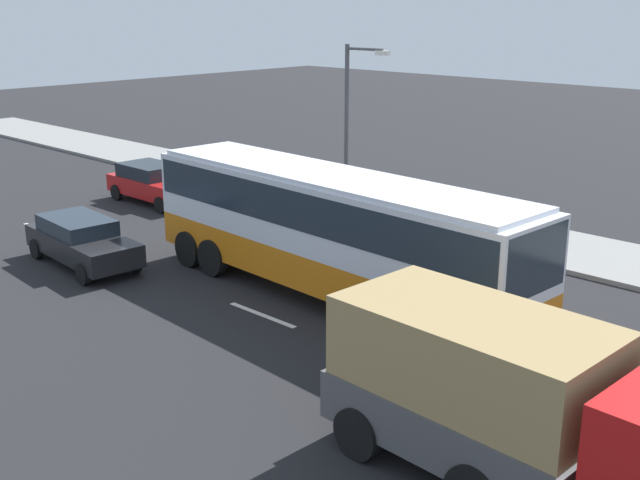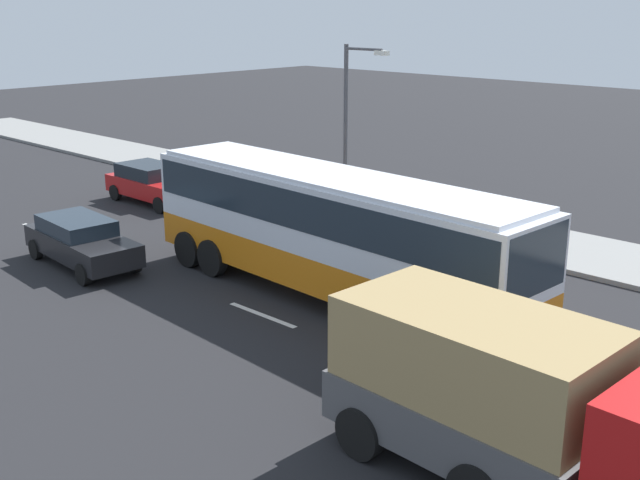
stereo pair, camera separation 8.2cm
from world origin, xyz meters
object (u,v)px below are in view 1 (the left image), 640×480
Objects in this scene: street_lamp at (351,117)px; cargo_truck at (528,406)px; car_red_compact at (154,182)px; car_black_sedan at (82,240)px; pedestrian_near_curb at (503,216)px; coach_bus at (331,223)px.

cargo_truck is at bearing -39.43° from street_lamp.
car_black_sedan is at bearing -50.49° from car_red_compact.
coach_bus is at bearing -156.41° from pedestrian_near_curb.
coach_bus is at bearing 154.76° from cargo_truck.
coach_bus is 9.36m from cargo_truck.
cargo_truck is 17.59m from street_lamp.
coach_bus is at bearing -13.55° from car_red_compact.
coach_bus reaches higher than cargo_truck.
cargo_truck is at bearing -24.76° from coach_bus.
pedestrian_near_curb is at bearing 124.74° from cargo_truck.
car_red_compact is (-5.05, 6.19, 0.03)m from car_black_sedan.
street_lamp is at bearing 143.03° from cargo_truck.
car_red_compact is at bearing 137.95° from pedestrian_near_curb.
coach_bus is 1.73× the size of cargo_truck.
car_black_sedan is 7.98m from car_red_compact.
car_red_compact is at bearing 133.65° from car_black_sedan.
car_red_compact is (-12.52, 3.09, -1.33)m from coach_bus.
street_lamp is (2.26, 9.85, 2.99)m from car_black_sedan.
street_lamp is (-6.01, -0.74, 2.76)m from pedestrian_near_curb.
car_black_sedan is 0.75× the size of street_lamp.
coach_bus reaches higher than car_black_sedan.
street_lamp reaches higher than coach_bus.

